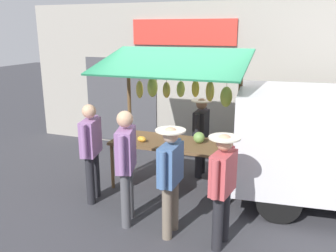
{
  "coord_description": "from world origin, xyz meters",
  "views": [
    {
      "loc": [
        -1.97,
        5.62,
        2.8
      ],
      "look_at": [
        0.0,
        0.3,
        1.25
      ],
      "focal_mm": 37.7,
      "sensor_mm": 36.0,
      "label": 1
    }
  ],
  "objects": [
    {
      "name": "shopper_with_shopping_bag",
      "position": [
        -1.18,
        1.47,
        0.91
      ],
      "size": [
        0.4,
        0.67,
        1.55
      ],
      "rotation": [
        0.0,
        0.0,
        -1.72
      ],
      "color": "#232328",
      "rests_on": "ground"
    },
    {
      "name": "ground_plane",
      "position": [
        0.0,
        0.0,
        0.0
      ],
      "size": [
        40.0,
        40.0,
        0.0
      ],
      "primitive_type": "plane",
      "color": "#38383D"
    },
    {
      "name": "market_stall",
      "position": [
        -0.03,
        -0.06,
        1.55
      ],
      "size": [
        2.5,
        1.46,
        2.5
      ],
      "color": "brown",
      "rests_on": "ground"
    },
    {
      "name": "shopper_in_striped_shirt",
      "position": [
        1.12,
        0.92,
        0.96
      ],
      "size": [
        0.33,
        0.69,
        1.66
      ],
      "rotation": [
        0.0,
        0.0,
        -1.34
      ],
      "color": "#232328",
      "rests_on": "ground"
    },
    {
      "name": "street_backdrop",
      "position": [
        0.05,
        -2.2,
        1.7
      ],
      "size": [
        9.0,
        0.3,
        3.4
      ],
      "color": "#9E998E",
      "rests_on": "ground"
    },
    {
      "name": "shopper_with_ponytail",
      "position": [
        -0.46,
        1.44,
        0.92
      ],
      "size": [
        0.41,
        0.68,
        1.57
      ],
      "rotation": [
        0.0,
        0.0,
        -1.59
      ],
      "color": "#726656",
      "rests_on": "ground"
    },
    {
      "name": "shopper_in_grey_tee",
      "position": [
        0.25,
        1.36,
        1.0
      ],
      "size": [
        0.36,
        0.7,
        1.72
      ],
      "rotation": [
        0.0,
        0.0,
        -1.28
      ],
      "color": "#4C4C51",
      "rests_on": "ground"
    },
    {
      "name": "vendor_with_sunhat",
      "position": [
        -0.29,
        -0.75,
        0.9
      ],
      "size": [
        0.4,
        0.67,
        1.55
      ],
      "rotation": [
        0.0,
        0.0,
        1.58
      ],
      "color": "#232328",
      "rests_on": "ground"
    }
  ]
}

